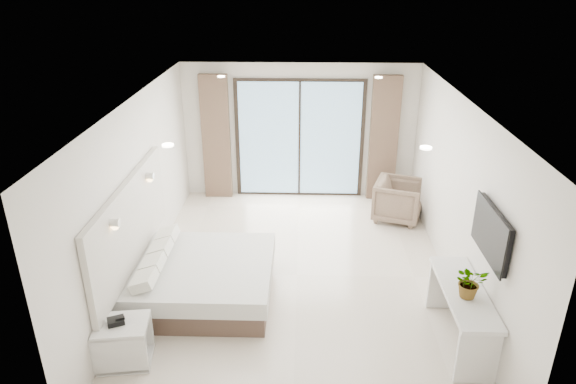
% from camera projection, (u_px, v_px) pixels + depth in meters
% --- Properties ---
extents(ground, '(6.20, 6.20, 0.00)m').
position_uv_depth(ground, '(297.00, 275.00, 7.88)').
color(ground, beige).
rests_on(ground, ground).
extents(room_shell, '(4.62, 6.22, 2.72)m').
position_uv_depth(room_shell, '(285.00, 163.00, 7.86)').
color(room_shell, silver).
rests_on(room_shell, ground).
extents(bed, '(1.94, 1.85, 0.68)m').
position_uv_depth(bed, '(202.00, 279.00, 7.26)').
color(bed, brown).
rests_on(bed, ground).
extents(nightstand, '(0.66, 0.57, 0.55)m').
position_uv_depth(nightstand, '(124.00, 343.00, 6.04)').
color(nightstand, silver).
rests_on(nightstand, ground).
extents(phone, '(0.23, 0.21, 0.06)m').
position_uv_depth(phone, '(116.00, 321.00, 5.92)').
color(phone, black).
rests_on(phone, nightstand).
extents(console_desk, '(0.49, 1.56, 0.77)m').
position_uv_depth(console_desk, '(462.00, 304.00, 6.26)').
color(console_desk, silver).
rests_on(console_desk, ground).
extents(plant, '(0.41, 0.44, 0.32)m').
position_uv_depth(plant, '(470.00, 285.00, 5.99)').
color(plant, '#33662D').
rests_on(plant, console_desk).
extents(armchair, '(0.98, 1.02, 0.84)m').
position_uv_depth(armchair, '(398.00, 198.00, 9.48)').
color(armchair, '#7D5F52').
rests_on(armchair, ground).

